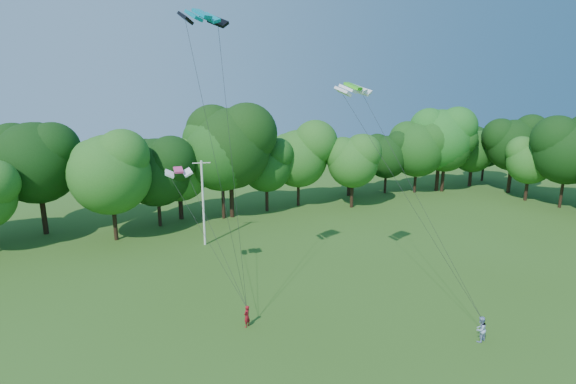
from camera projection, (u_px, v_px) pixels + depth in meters
name	position (u px, v px, depth m)	size (l,w,h in m)	color
utility_pole	(203.00, 203.00, 44.80)	(1.70, 0.55, 8.70)	silver
kite_flyer_left	(247.00, 316.00, 30.40)	(0.57, 0.37, 1.55)	maroon
kite_flyer_right	(481.00, 329.00, 28.66)	(0.84, 0.65, 1.72)	#A0B2DE
kite_teal	(202.00, 14.00, 27.27)	(3.28, 2.27, 0.71)	#05869A
kite_green	(353.00, 86.00, 31.60)	(3.18, 2.21, 0.58)	#3DCB1E
kite_pink	(178.00, 170.00, 33.61)	(2.07, 1.14, 0.38)	#D83C79
tree_back_center	(230.00, 139.00, 52.87)	(10.57, 10.57, 15.37)	black
tree_back_east	(441.00, 132.00, 66.06)	(9.89, 9.89, 14.39)	#362715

